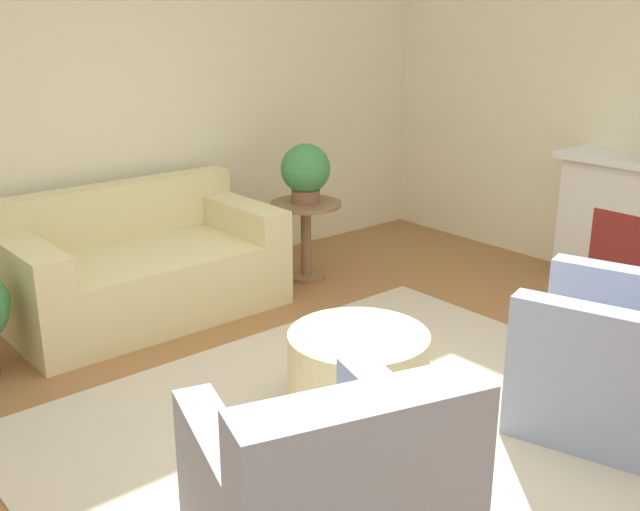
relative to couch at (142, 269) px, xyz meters
name	(u,v)px	position (x,y,z in m)	size (l,w,h in m)	color
ground_plane	(368,429)	(0.13, -2.11, -0.32)	(16.00, 16.00, 0.00)	#996638
wall_back	(106,100)	(0.13, 0.60, 1.08)	(9.31, 0.12, 2.80)	beige
rug	(368,428)	(0.13, -2.11, -0.31)	(3.21, 2.58, 0.01)	beige
couch	(142,269)	(0.00, 0.00, 0.00)	(1.80, 0.96, 0.85)	beige
armchair_right	(623,359)	(1.09, -2.91, 0.06)	(0.98, 1.00, 0.97)	#8E99B2
ottoman_table	(358,363)	(0.19, -1.96, -0.03)	(0.72, 0.72, 0.44)	beige
side_table	(306,226)	(1.30, -0.18, 0.10)	(0.54, 0.54, 0.61)	olive
potted_plant_on_side_table	(306,171)	(1.30, -0.18, 0.53)	(0.38, 0.38, 0.45)	brown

